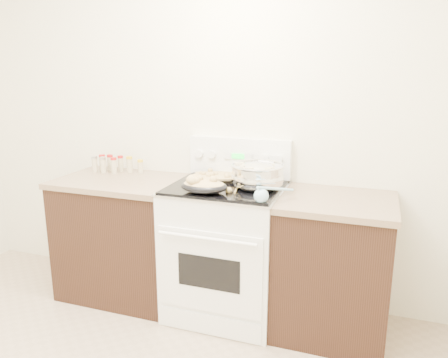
% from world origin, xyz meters
% --- Properties ---
extents(room_shell, '(4.10, 3.60, 2.75)m').
position_xyz_m(room_shell, '(0.00, 0.00, 1.70)').
color(room_shell, white).
rests_on(room_shell, ground).
extents(counter_left, '(0.93, 0.67, 0.92)m').
position_xyz_m(counter_left, '(-0.48, 1.43, 0.46)').
color(counter_left, black).
rests_on(counter_left, ground).
extents(counter_right, '(0.73, 0.67, 0.92)m').
position_xyz_m(counter_right, '(1.08, 1.43, 0.46)').
color(counter_right, black).
rests_on(counter_right, ground).
extents(kitchen_range, '(0.78, 0.73, 1.22)m').
position_xyz_m(kitchen_range, '(0.35, 1.42, 0.49)').
color(kitchen_range, white).
rests_on(kitchen_range, ground).
extents(mixing_bowl, '(0.45, 0.45, 0.21)m').
position_xyz_m(mixing_bowl, '(0.56, 1.42, 1.03)').
color(mixing_bowl, silver).
rests_on(mixing_bowl, kitchen_range).
extents(roasting_pan, '(0.31, 0.23, 0.12)m').
position_xyz_m(roasting_pan, '(0.27, 1.20, 0.99)').
color(roasting_pan, black).
rests_on(roasting_pan, kitchen_range).
extents(baking_sheet, '(0.48, 0.42, 0.06)m').
position_xyz_m(baking_sheet, '(0.26, 1.56, 0.96)').
color(baking_sheet, black).
rests_on(baking_sheet, kitchen_range).
extents(wooden_spoon, '(0.08, 0.28, 0.04)m').
position_xyz_m(wooden_spoon, '(0.43, 1.30, 0.95)').
color(wooden_spoon, '#A98D4D').
rests_on(wooden_spoon, kitchen_range).
extents(blue_ladle, '(0.20, 0.25, 0.11)m').
position_xyz_m(blue_ladle, '(0.67, 1.15, 0.98)').
color(blue_ladle, '#96C7E0').
rests_on(blue_ladle, kitchen_range).
extents(spice_jars, '(0.40, 0.15, 0.13)m').
position_xyz_m(spice_jars, '(-0.65, 1.59, 0.98)').
color(spice_jars, '#BFB28C').
rests_on(spice_jars, counter_left).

